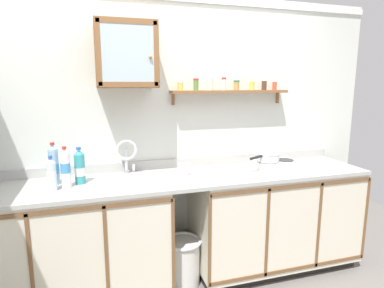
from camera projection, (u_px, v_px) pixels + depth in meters
back_wall at (174, 136)px, 2.86m from camera, size 3.81×0.07×2.40m
lower_cabinet_run at (73, 246)px, 2.45m from camera, size 1.44×0.61×0.90m
lower_cabinet_run_right at (274, 219)px, 2.94m from camera, size 1.49×0.61×0.90m
countertop at (184, 178)px, 2.61m from camera, size 3.17×0.64×0.03m
backsplash at (175, 163)px, 2.88m from camera, size 3.17×0.02×0.08m
sink at (134, 182)px, 2.54m from camera, size 0.49×0.41×0.44m
hot_plate_stove at (278, 165)px, 2.84m from camera, size 0.37×0.28×0.07m
saucepan at (268, 156)px, 2.82m from camera, size 0.33×0.23×0.08m
bottle_detergent_teal_0 at (80, 168)px, 2.40m from camera, size 0.08×0.08×0.28m
bottle_water_blue_1 at (54, 165)px, 2.39m from camera, size 0.07×0.07×0.32m
bottle_opaque_white_2 at (66, 168)px, 2.30m from camera, size 0.07×0.07×0.30m
bottle_water_clear_3 at (52, 175)px, 2.24m from camera, size 0.06×0.06×0.25m
mug at (184, 169)px, 2.64m from camera, size 0.11×0.11×0.09m
wall_cabinet at (126, 55)px, 2.45m from camera, size 0.45×0.35×0.49m
spice_shelf at (230, 90)px, 2.84m from camera, size 1.07×0.14×0.23m
trash_bin at (183, 261)px, 2.69m from camera, size 0.31×0.31×0.40m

